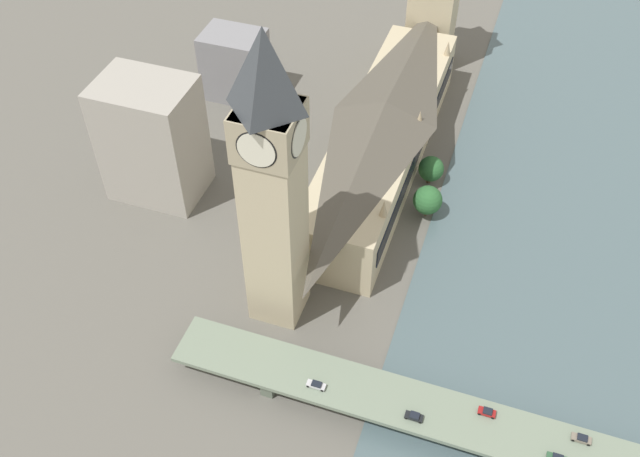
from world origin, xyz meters
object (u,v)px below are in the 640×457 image
Objects in this scene: car_southbound_extra at (581,439)px; clock_tower at (272,183)px; parliament_hall at (384,135)px; road_bridge at (509,436)px; car_northbound_tail at (487,412)px; car_northbound_lead at (316,385)px; car_northbound_mid at (414,416)px.

clock_tower is at bearing -12.79° from car_southbound_extra.
parliament_hall reaches higher than road_bridge.
parliament_hall reaches higher than car_northbound_tail.
parliament_hall is at bearing -84.70° from car_northbound_lead.
car_northbound_tail is at bearing -28.78° from road_bridge.
road_bridge is 6.77m from car_northbound_tail.
car_southbound_extra is at bearing -174.14° from car_northbound_lead.
parliament_hall is 25.89× the size of car_northbound_mid.
road_bridge is 15.07m from car_southbound_extra.
car_southbound_extra is (-14.57, -3.37, 1.83)m from road_bridge.
car_northbound_tail is (-45.92, 79.83, -5.39)m from parliament_hall.
road_bridge is at bearing -176.58° from car_northbound_lead.
clock_tower is at bearing 80.72° from parliament_hall.
road_bridge is 37.27× the size of car_southbound_extra.
parliament_hall is at bearing -50.25° from car_southbound_extra.
car_northbound_mid is at bearing 10.38° from car_southbound_extra.
car_northbound_lead is 1.10× the size of car_northbound_mid.
clock_tower is 69.34m from car_northbound_tail.
car_southbound_extra reaches higher than road_bridge.
car_southbound_extra is at bearing 129.75° from parliament_hall.
car_northbound_lead is at bearing 5.86° from car_southbound_extra.
car_northbound_mid is (-30.93, 86.06, -5.41)m from parliament_hall.
car_northbound_lead is (43.69, 2.61, 1.81)m from road_bridge.
parliament_hall reaches higher than car_southbound_extra.
car_southbound_extra is at bearing -166.98° from road_bridge.
road_bridge is 21.02m from car_northbound_mid.
clock_tower reaches higher than parliament_hall.
car_southbound_extra reaches higher than car_northbound_tail.
clock_tower reaches higher than car_northbound_tail.
car_northbound_lead is at bearing 3.42° from road_bridge.
car_northbound_lead is at bearing 8.61° from car_northbound_tail.
car_northbound_tail is 0.92× the size of car_southbound_extra.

